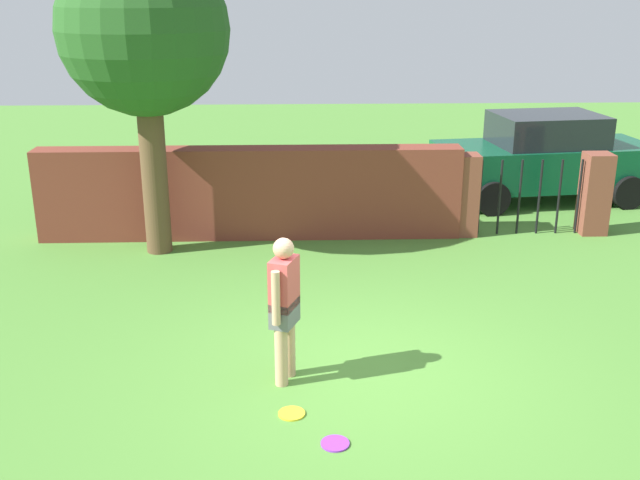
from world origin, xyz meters
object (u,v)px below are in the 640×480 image
at_px(person, 284,304).
at_px(frisbee_yellow, 292,414).
at_px(tree, 144,33).
at_px(car, 544,157).
at_px(frisbee_purple, 335,443).

distance_m(person, frisbee_yellow, 1.13).
height_order(tree, car, tree).
distance_m(person, frisbee_purple, 1.59).
relative_size(person, car, 0.37).
bearing_deg(frisbee_yellow, frisbee_purple, -52.44).
height_order(frisbee_yellow, frisbee_purple, same).
bearing_deg(person, frisbee_purple, -137.81).
height_order(person, frisbee_purple, person).
bearing_deg(frisbee_yellow, car, 57.29).
xyz_separation_m(person, frisbee_yellow, (0.07, -0.70, -0.89)).
relative_size(person, frisbee_yellow, 6.00).
bearing_deg(frisbee_purple, person, 111.03).
bearing_deg(car, frisbee_purple, 53.85).
height_order(car, frisbee_purple, car).
xyz_separation_m(tree, person, (2.07, -4.23, -2.50)).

